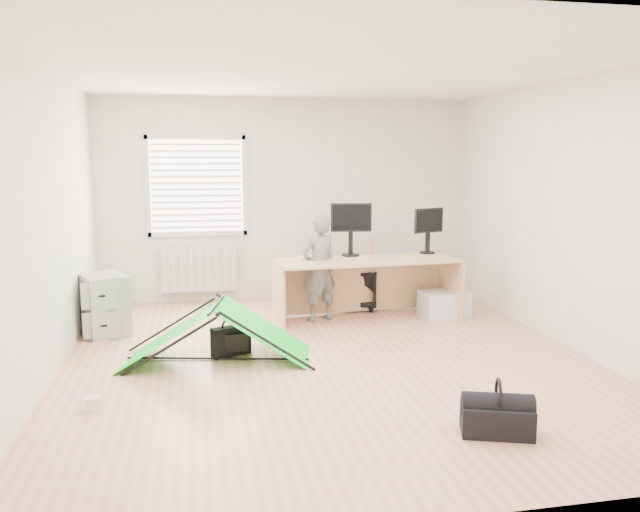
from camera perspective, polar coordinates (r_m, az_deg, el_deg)
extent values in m
plane|color=tan|center=(6.12, 0.73, -9.42)|extent=(5.50, 5.50, 0.00)
cube|color=silver|center=(8.53, -3.04, 5.16)|extent=(5.00, 0.02, 2.70)
cube|color=silver|center=(8.39, -11.20, 6.30)|extent=(1.20, 0.06, 1.20)
cube|color=silver|center=(8.48, -10.97, -1.15)|extent=(1.00, 0.12, 0.60)
cube|color=tan|center=(7.46, 4.32, -3.08)|extent=(2.19, 0.80, 0.73)
cube|color=#A1A2A6|center=(7.27, -19.11, -4.19)|extent=(0.62, 0.69, 0.67)
cube|color=black|center=(7.60, 2.82, 1.78)|extent=(0.50, 0.17, 0.47)
cube|color=black|center=(7.90, 9.82, 1.74)|extent=(0.44, 0.24, 0.42)
cube|color=beige|center=(7.52, -0.48, -0.04)|extent=(0.44, 0.24, 0.02)
cylinder|color=#AF6272|center=(7.70, 4.64, 0.93)|extent=(0.07, 0.07, 0.22)
imported|color=black|center=(8.07, 3.33, -2.86)|extent=(0.74, 0.75, 0.53)
imported|color=slate|center=(7.34, -0.11, -1.10)|extent=(0.55, 0.46, 1.28)
cube|color=silver|center=(7.78, 11.25, -4.33)|extent=(0.57, 0.42, 0.31)
cube|color=teal|center=(8.56, -18.24, -3.13)|extent=(0.35, 0.22, 0.38)
cube|color=black|center=(6.25, -8.15, -7.69)|extent=(0.40, 0.26, 0.29)
cube|color=silver|center=(5.26, -20.10, -12.59)|extent=(0.13, 0.13, 0.11)
cube|color=black|center=(4.72, 15.88, -14.22)|extent=(0.55, 0.40, 0.22)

